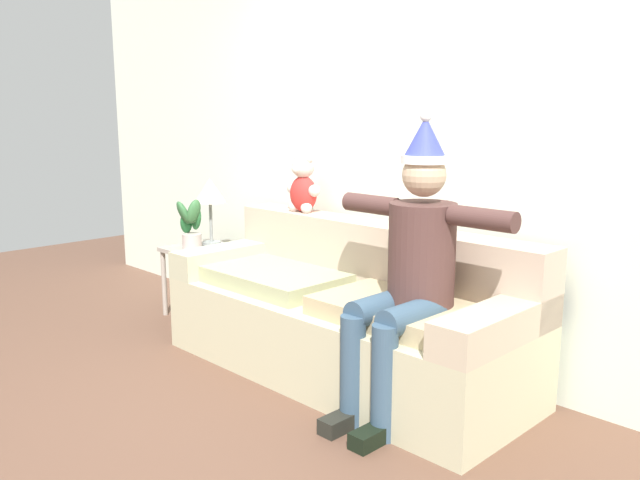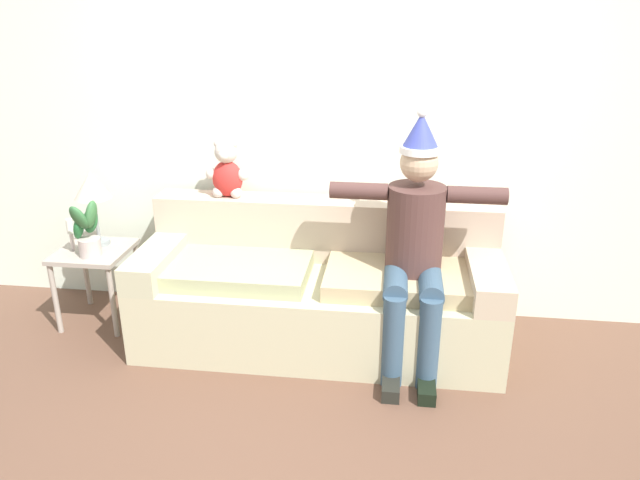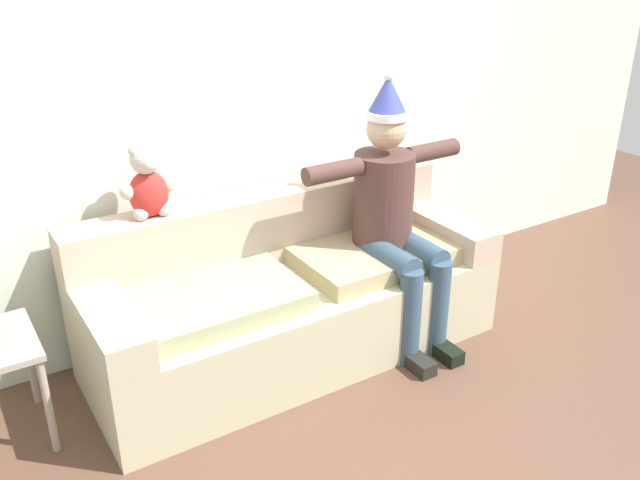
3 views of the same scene
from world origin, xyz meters
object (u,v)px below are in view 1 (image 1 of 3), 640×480
object	(u,v)px
couch	(346,317)
candle_tall	(188,227)
side_table	(201,259)
potted_plant	(191,225)
table_lamp	(210,194)
person_seated	(410,264)
teddy_bear	(303,186)

from	to	relation	value
couch	candle_tall	xyz separation A→B (m)	(-1.67, 0.03, 0.32)
side_table	potted_plant	size ratio (longest dim) A/B	1.34
couch	candle_tall	world-z (taller)	couch
candle_tall	side_table	bearing A→B (deg)	8.82
table_lamp	potted_plant	xyz separation A→B (m)	(0.03, -0.20, -0.21)
person_seated	side_table	size ratio (longest dim) A/B	2.91
potted_plant	couch	bearing A→B (deg)	2.21
couch	person_seated	size ratio (longest dim) A/B	1.47
person_seated	side_table	xyz separation A→B (m)	(-2.12, 0.22, -0.35)
table_lamp	couch	bearing A→B (deg)	-5.44
person_seated	teddy_bear	xyz separation A→B (m)	(-1.23, 0.43, 0.26)
candle_tall	potted_plant	bearing A→B (deg)	-28.19
table_lamp	candle_tall	size ratio (longest dim) A/B	2.36
teddy_bear	table_lamp	distance (m)	0.91
couch	teddy_bear	size ratio (longest dim) A/B	5.93
couch	candle_tall	distance (m)	1.70
side_table	couch	bearing A→B (deg)	-1.89
table_lamp	candle_tall	world-z (taller)	table_lamp
side_table	potted_plant	distance (m)	0.30
teddy_bear	table_lamp	size ratio (longest dim) A/B	0.75
teddy_bear	candle_tall	size ratio (longest dim) A/B	1.76
person_seated	candle_tall	distance (m)	2.26
teddy_bear	candle_tall	xyz separation A→B (m)	(-1.02, -0.23, -0.37)
couch	candle_tall	bearing A→B (deg)	178.94
couch	side_table	distance (m)	1.55
person_seated	potted_plant	bearing A→B (deg)	177.05
table_lamp	potted_plant	world-z (taller)	table_lamp
person_seated	side_table	bearing A→B (deg)	174.18
couch	person_seated	bearing A→B (deg)	-15.87
candle_tall	teddy_bear	bearing A→B (deg)	12.83
potted_plant	table_lamp	bearing A→B (deg)	99.58
couch	person_seated	distance (m)	0.75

